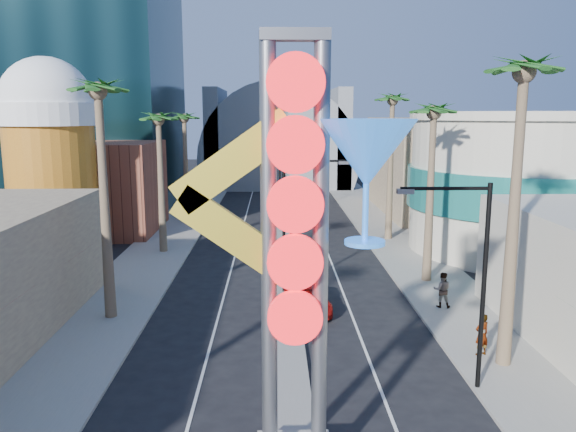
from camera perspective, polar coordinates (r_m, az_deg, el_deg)
The scene contains 21 objects.
sidewalk_west at distance 48.72m, azimuth -11.98°, elevation -2.17°, with size 5.00×100.00×0.15m, color gray.
sidewalk_east at distance 48.94m, azimuth 10.47°, elevation -2.06°, with size 5.00×100.00×0.15m, color gray.
median at distance 50.83m, azimuth -0.77°, elevation -1.42°, with size 1.60×84.00×0.15m, color gray.
brick_filler_west at distance 52.50m, azimuth -18.54°, elevation 2.76°, with size 10.00×10.00×8.00m, color brown.
filler_east at distance 62.25m, azimuth 14.06°, elevation 5.02°, with size 10.00×20.00×10.00m, color #8C725A.
beer_mug at distance 44.96m, azimuth -23.02°, elevation 6.22°, with size 7.00×7.00×14.50m.
turquoise_building at distance 45.99m, azimuth 22.42°, elevation 3.08°, with size 16.60×16.60×10.60m.
canopy at distance 83.99m, azimuth -1.04°, elevation 6.15°, with size 22.00×16.00×22.00m.
neon_sign at distance 15.11m, azimuth 3.79°, elevation -1.60°, with size 6.53×2.60×12.55m.
streetlight_0 at distance 32.26m, azimuth 0.55°, elevation 0.43°, with size 3.79×0.25×8.00m.
streetlight_1 at distance 56.04m, azimuth -1.41°, elevation 4.64°, with size 3.79×0.25×8.00m.
streetlight_2 at distance 21.79m, azimuth 18.21°, elevation -5.08°, with size 3.45×0.25×8.00m.
palm_1 at distance 29.03m, azimuth -18.68°, elevation 10.58°, with size 2.40×2.40×12.70m.
palm_2 at distance 42.62m, azimuth -13.01°, elevation 8.80°, with size 2.40×2.40×11.20m.
palm_3 at distance 54.43m, azimuth -10.48°, elevation 9.16°, with size 2.40×2.40×11.20m.
palm_5 at distance 23.78m, azimuth 22.74°, elevation 11.58°, with size 2.40×2.40×13.20m.
palm_6 at distance 35.09m, azimuth 14.56°, elevation 9.19°, with size 2.40×2.40×11.70m.
palm_7 at distance 46.75m, azimuth 10.55°, elevation 10.64°, with size 2.40×2.40×12.70m.
red_pickup at distance 30.39m, azimuth 1.98°, elevation -8.41°, with size 2.20×4.78×1.33m, color #990E0B.
pedestrian_a at distance 26.03m, azimuth 19.09°, elevation -11.30°, with size 0.68×0.45×1.86m, color gray.
pedestrian_b at distance 31.52m, azimuth 15.38°, elevation -7.24°, with size 0.94×0.73×1.93m, color gray.
Camera 1 is at (-0.54, -11.76, 10.42)m, focal length 35.00 mm.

